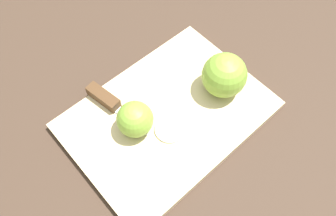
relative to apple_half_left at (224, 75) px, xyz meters
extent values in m
plane|color=#38281E|center=(0.12, -0.01, -0.06)|extent=(4.00, 4.00, 0.00)
cube|color=#D1B789|center=(0.12, -0.01, -0.05)|extent=(0.40, 0.32, 0.02)
sphere|color=olive|center=(0.00, 0.00, 0.00)|extent=(0.09, 0.09, 0.09)
cylinder|color=beige|center=(0.01, 0.00, 0.00)|extent=(0.02, 0.08, 0.08)
sphere|color=olive|center=(0.18, -0.02, -0.01)|extent=(0.07, 0.07, 0.07)
cylinder|color=beige|center=(0.18, -0.02, -0.01)|extent=(0.02, 0.06, 0.06)
cube|color=silver|center=(0.18, -0.03, -0.04)|extent=(0.04, 0.08, 0.00)
cube|color=#472D19|center=(0.21, -0.10, -0.03)|extent=(0.04, 0.07, 0.02)
cylinder|color=beige|center=(0.14, 0.02, -0.04)|extent=(0.05, 0.05, 0.00)
camera|label=1|loc=(0.28, 0.24, 0.50)|focal=35.00mm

